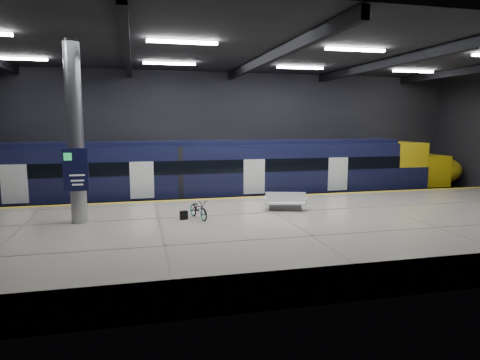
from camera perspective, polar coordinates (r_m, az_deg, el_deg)
name	(u,v)px	position (r m, az deg, el deg)	size (l,w,h in m)	color
ground	(268,231)	(19.80, 3.79, -6.80)	(30.00, 30.00, 0.00)	black
room_shell	(269,105)	(19.18, 3.93, 9.97)	(30.10, 16.10, 8.05)	black
platform	(287,233)	(17.37, 6.30, -7.04)	(30.00, 11.00, 1.10)	beige
safety_strip	(252,197)	(22.14, 1.67, -2.30)	(30.00, 0.40, 0.01)	gold
rails	(240,206)	(24.95, -0.02, -3.55)	(30.00, 1.52, 0.16)	gray
train	(227,173)	(24.47, -1.70, 0.92)	(29.40, 2.84, 3.79)	black
bench	(285,204)	(19.01, 6.06, -3.17)	(1.95, 1.23, 0.80)	#595B60
bicycle	(199,209)	(17.30, -5.54, -3.86)	(0.53, 1.52, 0.80)	#99999E
pannier_bag	(184,215)	(17.28, -7.51, -4.67)	(0.30, 0.18, 0.35)	black
info_column	(75,135)	(17.38, -21.10, 5.56)	(0.90, 0.78, 6.90)	#9EA0A5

